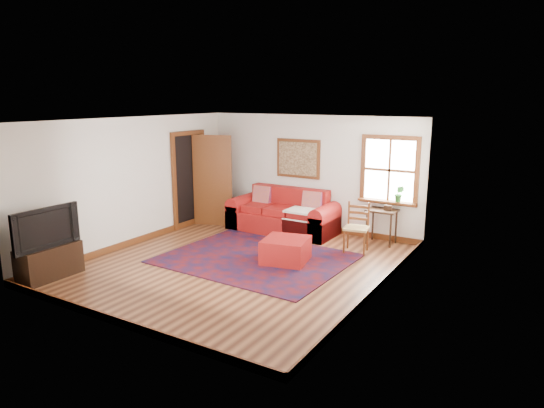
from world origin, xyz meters
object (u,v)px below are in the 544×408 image
Objects in this scene: red_ottoman at (286,250)px; side_table at (382,215)px; media_cabinet at (49,262)px; red_leather_sofa at (284,217)px; ladder_back_chair at (357,225)px.

red_ottoman is 1.08× the size of side_table.
red_ottoman is 3.92m from media_cabinet.
red_ottoman is at bearing -59.28° from red_leather_sofa.
side_table reaches higher than media_cabinet.
ladder_back_chair is at bearing -16.00° from red_leather_sofa.
ladder_back_chair reaches higher than red_leather_sofa.
media_cabinet is at bearing -112.83° from red_leather_sofa.
media_cabinet is (-1.85, -4.40, -0.04)m from red_leather_sofa.
side_table is 0.76m from ladder_back_chair.
ladder_back_chair reaches higher than side_table.
side_table reaches higher than red_ottoman.
ladder_back_chair is at bearing 45.80° from media_cabinet.
side_table is at bearing 4.65° from red_leather_sofa.
red_ottoman is 1.52m from ladder_back_chair.
red_leather_sofa reaches higher than side_table.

